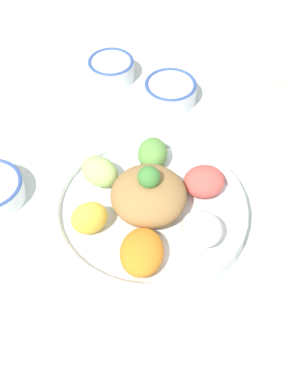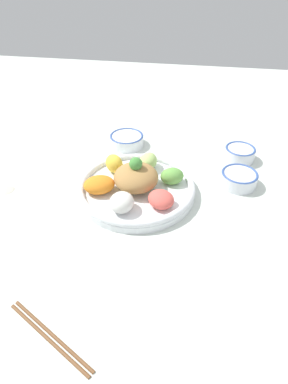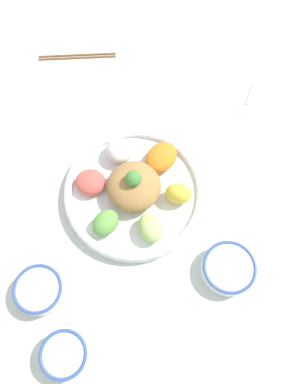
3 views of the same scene
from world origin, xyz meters
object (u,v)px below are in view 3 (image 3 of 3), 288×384
(sauce_bowl_red, at_px, (39,290))
(sauce_bowl_dark, at_px, (65,354))
(serving_spoon_main, at_px, (247,105))
(salad_platter, at_px, (134,190))
(chopsticks_pair_near, at_px, (77,56))
(rice_bowl_blue, at_px, (228,268))

(sauce_bowl_red, bearing_deg, sauce_bowl_dark, -4.45)
(serving_spoon_main, bearing_deg, salad_platter, 152.24)
(salad_platter, height_order, sauce_bowl_red, salad_platter)
(salad_platter, relative_size, serving_spoon_main, 2.98)
(salad_platter, xyz_separation_m, chopsticks_pair_near, (-0.45, 0.08, -0.03))
(salad_platter, height_order, sauce_bowl_dark, salad_platter)
(sauce_bowl_dark, distance_m, serving_spoon_main, 0.75)
(rice_bowl_blue, bearing_deg, sauce_bowl_red, -115.02)
(salad_platter, bearing_deg, sauce_bowl_red, -72.78)
(sauce_bowl_dark, bearing_deg, chopsticks_pair_near, 150.71)
(sauce_bowl_dark, xyz_separation_m, chopsticks_pair_near, (-0.68, 0.38, -0.02))
(sauce_bowl_red, xyz_separation_m, rice_bowl_blue, (0.17, 0.37, -0.00))
(sauce_bowl_red, relative_size, sauce_bowl_dark, 1.09)
(sauce_bowl_dark, xyz_separation_m, serving_spoon_main, (-0.30, 0.69, -0.02))
(rice_bowl_blue, distance_m, chopsticks_pair_near, 0.71)
(sauce_bowl_red, distance_m, sauce_bowl_dark, 0.14)
(sauce_bowl_red, height_order, serving_spoon_main, sauce_bowl_red)
(salad_platter, distance_m, sauce_bowl_red, 0.31)
(salad_platter, relative_size, rice_bowl_blue, 2.84)
(sauce_bowl_red, distance_m, rice_bowl_blue, 0.41)
(sauce_bowl_red, bearing_deg, salad_platter, 107.22)
(chopsticks_pair_near, bearing_deg, rice_bowl_blue, 118.76)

